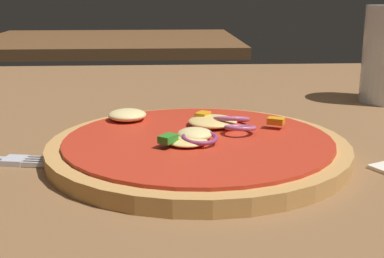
% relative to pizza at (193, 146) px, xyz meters
% --- Properties ---
extents(dining_table, '(1.14, 1.08, 0.03)m').
position_rel_pizza_xyz_m(dining_table, '(-0.03, 0.03, -0.02)').
color(dining_table, brown).
rests_on(dining_table, ground).
extents(pizza, '(0.26, 0.26, 0.03)m').
position_rel_pizza_xyz_m(pizza, '(0.00, 0.00, 0.00)').
color(pizza, tan).
rests_on(pizza, dining_table).
extents(background_table, '(0.74, 0.58, 0.03)m').
position_rel_pizza_xyz_m(background_table, '(-0.18, 1.14, -0.02)').
color(background_table, brown).
rests_on(background_table, ground).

